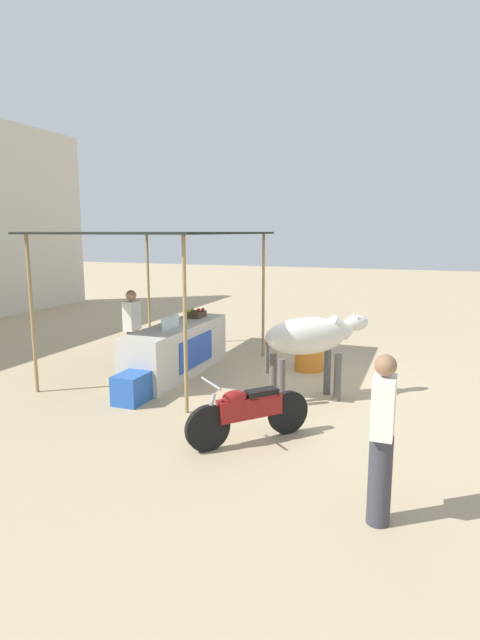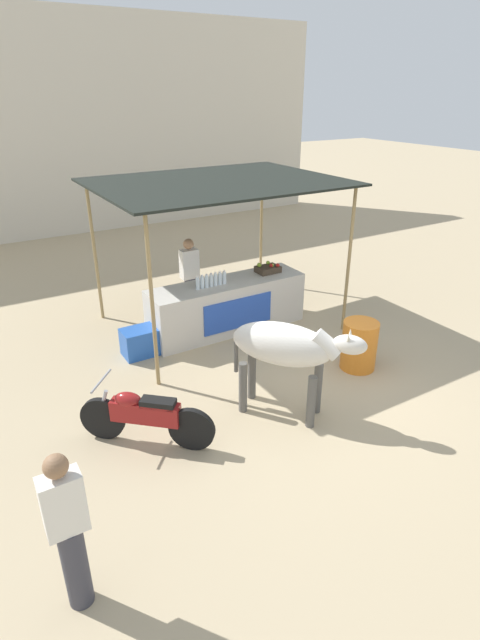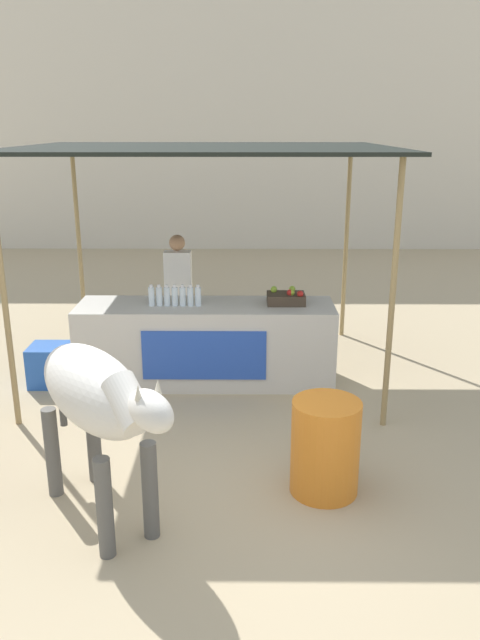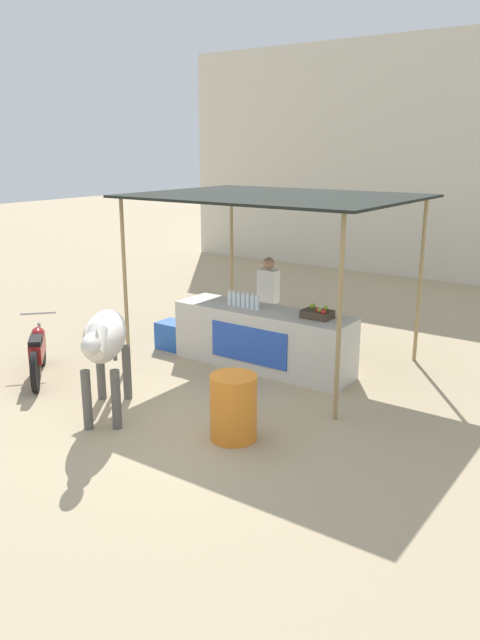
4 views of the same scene
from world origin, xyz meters
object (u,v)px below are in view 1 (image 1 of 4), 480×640
vendor_behind_counter (132,332)px  water_barrel (309,350)px  motorcycle_parked (248,411)px  cooler_box (132,388)px  passerby_on_street (382,439)px  stall_counter (177,349)px  fruit_crate (195,314)px  cow (310,339)px

vendor_behind_counter → water_barrel: vendor_behind_counter is taller
motorcycle_parked → water_barrel: bearing=0.4°
motorcycle_parked → vendor_behind_counter: bearing=55.1°
cooler_box → passerby_on_street: bearing=-117.5°
cooler_box → water_barrel: 3.68m
stall_counter → fruit_crate: fruit_crate is taller
water_barrel → cow: size_ratio=0.49×
stall_counter → cooler_box: bearing=-176.9°
water_barrel → passerby_on_street: 5.35m
fruit_crate → vendor_behind_counter: 1.52m
vendor_behind_counter → cooler_box: 1.74m
stall_counter → cow: size_ratio=1.80×
cooler_box → water_barrel: (2.91, -2.25, 0.17)m
motorcycle_parked → fruit_crate: bearing=34.7°
motorcycle_parked → stall_counter: bearing=42.7°
water_barrel → motorcycle_parked: motorcycle_parked is taller
fruit_crate → cow: (-1.59, -2.80, 0.00)m
cooler_box → passerby_on_street: size_ratio=0.36×
stall_counter → water_barrel: (1.13, -2.35, -0.07)m
stall_counter → fruit_crate: 1.09m
cooler_box → water_barrel: water_barrel is taller
water_barrel → fruit_crate: bearing=94.4°
cooler_box → cow: cow is taller
cooler_box → motorcycle_parked: 2.42m
vendor_behind_counter → cow: bearing=-94.1°
stall_counter → cooler_box: stall_counter is taller
vendor_behind_counter → cow: 3.52m
motorcycle_parked → passerby_on_street: size_ratio=0.85×
water_barrel → cow: (-1.77, -0.40, 0.63)m
stall_counter → passerby_on_street: size_ratio=1.82×
cooler_box → cow: size_ratio=0.36×
stall_counter → cow: cow is taller
motorcycle_parked → passerby_on_street: 2.26m
vendor_behind_counter → cooler_box: size_ratio=2.75×
motorcycle_parked → cooler_box: bearing=70.8°
stall_counter → fruit_crate: size_ratio=6.82×
water_barrel → motorcycle_parked: bearing=-179.6°
cow → vendor_behind_counter: bearing=85.9°
stall_counter → cooler_box: size_ratio=5.00×
cooler_box → cow: (1.13, -2.65, 0.79)m
stall_counter → motorcycle_parked: (-2.57, -2.38, -0.05)m
vendor_behind_counter → cooler_box: (-1.39, -0.85, -0.61)m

